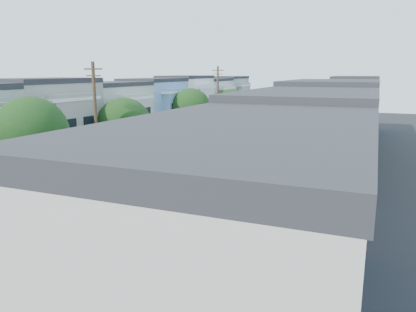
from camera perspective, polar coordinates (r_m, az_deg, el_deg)
ground at (r=28.69m, az=-7.29°, el=-7.44°), size 160.00×160.00×0.00m
road_slab at (r=41.85m, az=2.94°, el=-1.21°), size 12.00×70.00×0.02m
curb_left at (r=44.18m, az=-4.47°, el=-0.46°), size 0.30×70.00×0.15m
curb_right at (r=40.27m, az=11.08°, el=-1.84°), size 0.30×70.00×0.15m
sidewalk_left at (r=44.77m, az=-5.95°, el=-0.32°), size 2.60×70.00×0.15m
sidewalk_right at (r=40.04m, az=12.90°, el=-2.00°), size 2.60×70.00×0.15m
centerline at (r=41.85m, az=2.94°, el=-1.23°), size 0.12×70.00×0.01m
townhouse_row_left at (r=46.69m, az=-10.06°, el=-0.03°), size 5.00×70.00×8.50m
townhouse_row_right at (r=39.64m, az=18.31°, el=-2.55°), size 5.00×70.00×8.50m
tree_b at (r=27.77m, az=-23.72°, el=2.79°), size 4.70×4.70×7.91m
tree_c at (r=35.54m, az=-11.83°, el=4.25°), size 4.70×4.70×7.27m
tree_d at (r=47.26m, az=-2.52°, el=6.64°), size 4.70×4.70×7.56m
tree_e at (r=59.83m, az=3.03°, el=7.13°), size 4.70×4.70×6.96m
tree_far_r at (r=54.09m, az=15.34°, el=5.41°), size 3.10×3.10×5.40m
utility_pole_near at (r=32.60m, az=-15.44°, el=3.86°), size 1.60×0.26×10.00m
utility_pole_far at (r=55.33m, az=1.37°, el=7.35°), size 1.60×0.26×10.00m
fedex_truck at (r=39.94m, az=5.19°, el=0.82°), size 2.65×6.89×3.31m
lead_sedan at (r=47.37m, az=8.13°, el=1.13°), size 2.27×5.10×1.51m
parked_left_c at (r=31.82m, az=-14.22°, el=-4.61°), size 1.75×4.12×1.23m
parked_left_d at (r=40.52m, az=-5.25°, el=-0.61°), size 1.76×4.53×1.49m
parked_right_a at (r=19.79m, az=-6.35°, el=-14.21°), size 2.55×5.40×1.49m
parked_right_b at (r=23.22m, az=-1.34°, el=-10.38°), size 1.51×3.88×1.28m
parked_right_c at (r=42.30m, az=10.13°, el=-0.37°), size 1.45×3.88×1.28m
parked_right_d at (r=54.52m, az=13.04°, el=2.18°), size 1.62×3.83×1.22m
motorcycle at (r=16.92m, az=-12.70°, el=-20.37°), size 0.30×2.22×0.88m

